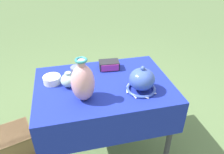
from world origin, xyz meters
TOP-DOWN VIEW (x-y plane):
  - ground_plane at (0.00, 0.00)m, footprint 14.00×14.00m
  - display_table at (0.00, -0.02)m, footprint 1.05×0.74m
  - vase_tall_bulbous at (-0.17, -0.16)m, footprint 0.16×0.16m
  - vase_dome_bell at (0.25, -0.15)m, footprint 0.23×0.23m
  - mosaic_tile_box at (0.09, 0.22)m, footprint 0.18×0.12m
  - pot_squat_slate at (-0.18, 0.21)m, footprint 0.10×0.10m
  - pot_squat_ivory at (-0.38, 0.10)m, footprint 0.14×0.14m
  - jar_round_celadon at (-0.26, 0.03)m, footprint 0.12×0.12m
  - wooden_crate at (-0.85, 0.15)m, footprint 0.46×0.40m

SIDE VIEW (x-z plane):
  - ground_plane at x=0.00m, z-range 0.00..0.00m
  - wooden_crate at x=-0.85m, z-range 0.01..0.24m
  - display_table at x=0.00m, z-range 0.28..1.02m
  - pot_squat_slate at x=-0.18m, z-range 0.73..0.79m
  - pot_squat_ivory at x=-0.38m, z-range 0.73..0.79m
  - mosaic_tile_box at x=0.09m, z-range 0.73..0.80m
  - jar_round_celadon at x=-0.26m, z-range 0.73..0.85m
  - vase_dome_bell at x=0.25m, z-range 0.71..0.92m
  - vase_tall_bulbous at x=-0.17m, z-range 0.71..1.03m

